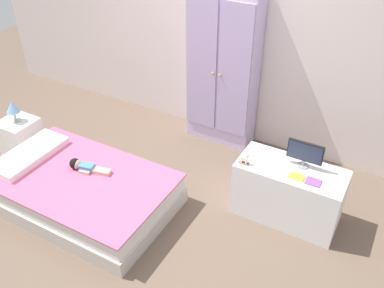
# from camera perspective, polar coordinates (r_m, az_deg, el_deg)

# --- Properties ---
(ground_plane) EXTENTS (10.00, 10.00, 0.02)m
(ground_plane) POSITION_cam_1_polar(r_m,az_deg,el_deg) (3.78, -5.50, -9.61)
(ground_plane) COLOR brown
(back_wall) EXTENTS (6.40, 0.05, 2.70)m
(back_wall) POSITION_cam_1_polar(r_m,az_deg,el_deg) (4.27, 5.81, 17.29)
(back_wall) COLOR silver
(back_wall) RESTS_ON ground_plane
(bed) EXTENTS (1.60, 1.00, 0.31)m
(bed) POSITION_cam_1_polar(r_m,az_deg,el_deg) (3.88, -14.76, -6.17)
(bed) COLOR beige
(bed) RESTS_ON ground_plane
(pillow) EXTENTS (0.32, 0.72, 0.06)m
(pillow) POSITION_cam_1_polar(r_m,az_deg,el_deg) (4.15, -21.31, -1.30)
(pillow) COLOR white
(pillow) RESTS_ON bed
(doll) EXTENTS (0.39, 0.16, 0.10)m
(doll) POSITION_cam_1_polar(r_m,az_deg,el_deg) (3.84, -14.74, -2.90)
(doll) COLOR #4C84C6
(doll) RESTS_ON bed
(nightstand) EXTENTS (0.34, 0.34, 0.41)m
(nightstand) POSITION_cam_1_polar(r_m,az_deg,el_deg) (4.68, -22.32, 0.79)
(nightstand) COLOR white
(nightstand) RESTS_ON ground_plane
(table_lamp) EXTENTS (0.13, 0.13, 0.22)m
(table_lamp) POSITION_cam_1_polar(r_m,az_deg,el_deg) (4.51, -23.31, 4.55)
(table_lamp) COLOR #B7B2AD
(table_lamp) RESTS_ON nightstand
(wardrobe) EXTENTS (0.72, 0.29, 1.67)m
(wardrobe) POSITION_cam_1_polar(r_m,az_deg,el_deg) (4.31, 4.22, 10.23)
(wardrobe) COLOR silver
(wardrobe) RESTS_ON ground_plane
(tv_stand) EXTENTS (0.89, 0.41, 0.52)m
(tv_stand) POSITION_cam_1_polar(r_m,az_deg,el_deg) (3.66, 12.98, -6.48)
(tv_stand) COLOR white
(tv_stand) RESTS_ON ground_plane
(tv_monitor) EXTENTS (0.29, 0.10, 0.23)m
(tv_monitor) POSITION_cam_1_polar(r_m,az_deg,el_deg) (3.46, 15.18, -1.18)
(tv_monitor) COLOR #99999E
(tv_monitor) RESTS_ON tv_stand
(rocking_horse_toy) EXTENTS (0.09, 0.04, 0.11)m
(rocking_horse_toy) POSITION_cam_1_polar(r_m,az_deg,el_deg) (3.45, 7.25, -2.06)
(rocking_horse_toy) COLOR #8E6642
(rocking_horse_toy) RESTS_ON tv_stand
(book_yellow) EXTENTS (0.12, 0.09, 0.01)m
(book_yellow) POSITION_cam_1_polar(r_m,az_deg,el_deg) (3.41, 14.11, -4.35)
(book_yellow) COLOR gold
(book_yellow) RESTS_ON tv_stand
(book_purple) EXTENTS (0.12, 0.10, 0.01)m
(book_purple) POSITION_cam_1_polar(r_m,az_deg,el_deg) (3.40, 16.22, -5.00)
(book_purple) COLOR #8E51B2
(book_purple) RESTS_ON tv_stand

